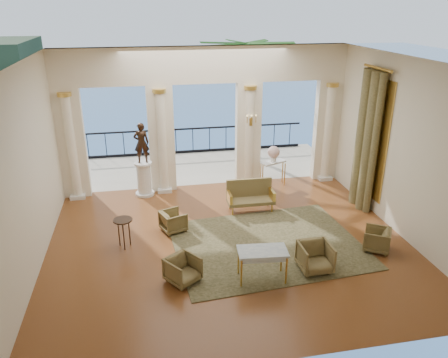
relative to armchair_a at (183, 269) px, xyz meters
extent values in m
plane|color=#4A2608|center=(1.32, 1.39, -0.33)|extent=(9.00, 9.00, 0.00)
plane|color=#F1E7CA|center=(1.32, -2.61, 1.92)|extent=(9.00, 0.00, 9.00)
plane|color=#F1E7CA|center=(-3.18, 1.39, 1.92)|extent=(0.00, 8.00, 8.00)
plane|color=#F1E7CA|center=(5.82, 1.39, 1.92)|extent=(0.00, 8.00, 8.00)
plane|color=white|center=(1.32, 1.39, 4.17)|extent=(9.00, 9.00, 0.00)
cube|color=#F8E6CC|center=(1.32, 5.24, 3.62)|extent=(9.00, 0.30, 1.10)
cube|color=#F8E6CC|center=(-2.78, 5.24, 1.37)|extent=(0.80, 0.30, 3.40)
cylinder|color=#F8E6CC|center=(-2.78, 5.06, 1.27)|extent=(0.28, 0.28, 3.20)
cylinder|color=gold|center=(-2.78, 5.06, 2.92)|extent=(0.40, 0.40, 0.12)
cube|color=silver|center=(-2.78, 5.06, -0.27)|extent=(0.45, 0.45, 0.12)
cube|color=#F8E6CC|center=(-0.08, 5.24, 1.37)|extent=(0.80, 0.30, 3.40)
cylinder|color=#F8E6CC|center=(-0.08, 5.06, 1.27)|extent=(0.28, 0.28, 3.20)
cylinder|color=gold|center=(-0.08, 5.06, 2.92)|extent=(0.40, 0.40, 0.12)
cube|color=silver|center=(-0.08, 5.06, -0.27)|extent=(0.45, 0.45, 0.12)
cube|color=#F8E6CC|center=(2.72, 5.24, 1.37)|extent=(0.80, 0.30, 3.40)
cylinder|color=#F8E6CC|center=(2.72, 5.06, 1.27)|extent=(0.28, 0.28, 3.20)
cylinder|color=gold|center=(2.72, 5.06, 2.92)|extent=(0.40, 0.40, 0.12)
cube|color=silver|center=(2.72, 5.06, -0.27)|extent=(0.45, 0.45, 0.12)
cube|color=#F8E6CC|center=(5.42, 5.24, 1.37)|extent=(0.80, 0.30, 3.40)
cylinder|color=#F8E6CC|center=(5.42, 5.06, 1.27)|extent=(0.28, 0.28, 3.20)
cylinder|color=gold|center=(5.42, 5.06, 2.92)|extent=(0.40, 0.40, 0.12)
cube|color=silver|center=(5.42, 5.06, -0.27)|extent=(0.45, 0.45, 0.12)
cube|color=#A19785|center=(1.32, 7.19, -0.38)|extent=(10.00, 3.60, 0.10)
cube|color=black|center=(1.32, 8.79, 0.67)|extent=(9.00, 0.06, 0.06)
cube|color=black|center=(1.32, 8.79, -0.28)|extent=(9.00, 0.06, 0.10)
cylinder|color=black|center=(1.32, 8.79, 0.17)|extent=(0.03, 0.03, 1.00)
cylinder|color=black|center=(-2.78, 8.79, 0.17)|extent=(0.03, 0.03, 1.00)
cylinder|color=black|center=(5.42, 8.79, 0.17)|extent=(0.03, 0.03, 1.00)
cylinder|color=#4C3823|center=(3.32, 7.99, 1.77)|extent=(0.20, 0.20, 4.20)
plane|color=#224A89|center=(1.32, 61.39, -6.33)|extent=(160.00, 160.00, 0.00)
cylinder|color=brown|center=(5.62, 2.44, 1.67)|extent=(0.26, 0.26, 4.00)
cylinder|color=brown|center=(5.58, 2.89, 1.67)|extent=(0.32, 0.32, 4.00)
cylinder|color=brown|center=(5.62, 3.34, 1.67)|extent=(0.26, 0.26, 4.00)
cylinder|color=gold|center=(5.67, 2.89, 3.72)|extent=(0.08, 1.40, 0.08)
cube|color=gold|center=(5.79, 2.89, 1.77)|extent=(0.04, 1.60, 3.40)
cube|color=gold|center=(2.72, 4.92, 1.87)|extent=(0.10, 0.04, 0.25)
cylinder|color=gold|center=(2.58, 4.84, 1.97)|extent=(0.02, 0.02, 0.22)
cylinder|color=gold|center=(2.72, 4.84, 1.97)|extent=(0.02, 0.02, 0.22)
cylinder|color=gold|center=(2.86, 4.84, 1.97)|extent=(0.02, 0.02, 0.22)
cube|color=#2C2F16|center=(2.25, 1.15, -0.32)|extent=(4.86, 3.92, 0.02)
imported|color=#43381A|center=(0.00, 0.00, 0.00)|extent=(0.86, 0.85, 0.65)
imported|color=#43381A|center=(3.00, -0.12, 0.04)|extent=(0.71, 0.67, 0.73)
imported|color=#43381A|center=(4.82, 0.42, -0.01)|extent=(0.81, 0.82, 0.63)
imported|color=#43381A|center=(-0.01, 2.35, -0.02)|extent=(0.74, 0.76, 0.62)
cube|color=#43381A|center=(2.31, 3.14, -0.02)|extent=(1.37, 0.58, 0.10)
cube|color=#43381A|center=(2.32, 3.40, 0.30)|extent=(1.36, 0.10, 0.55)
cube|color=gold|center=(1.68, 3.15, 0.16)|extent=(0.09, 0.55, 0.26)
cube|color=gold|center=(2.95, 3.13, 0.16)|extent=(0.09, 0.55, 0.26)
cylinder|color=gold|center=(1.73, 2.93, -0.20)|extent=(0.05, 0.05, 0.25)
cylinder|color=gold|center=(2.89, 2.91, -0.20)|extent=(0.05, 0.05, 0.25)
cylinder|color=gold|center=(1.73, 3.37, -0.20)|extent=(0.05, 0.05, 0.25)
cylinder|color=gold|center=(2.90, 3.35, -0.20)|extent=(0.05, 0.05, 0.25)
cube|color=#90A4B3|center=(1.71, -0.24, 0.38)|extent=(1.12, 0.68, 0.05)
cylinder|color=gold|center=(1.21, -0.44, 0.02)|extent=(0.04, 0.04, 0.69)
cylinder|color=gold|center=(2.17, -0.53, 0.02)|extent=(0.04, 0.04, 0.69)
cylinder|color=gold|center=(1.25, 0.04, 0.02)|extent=(0.04, 0.04, 0.69)
cylinder|color=gold|center=(2.22, -0.05, 0.02)|extent=(0.04, 0.04, 0.69)
cylinder|color=silver|center=(-0.71, 4.89, -0.29)|extent=(0.60, 0.60, 0.08)
cylinder|color=silver|center=(-0.71, 4.89, 0.22)|extent=(0.44, 0.44, 0.95)
cylinder|color=silver|center=(-0.71, 4.89, 0.74)|extent=(0.56, 0.56, 0.06)
imported|color=black|center=(-0.71, 4.89, 1.40)|extent=(0.48, 0.33, 1.26)
cube|color=silver|center=(3.52, 4.94, 0.46)|extent=(0.92, 0.64, 0.05)
cylinder|color=gold|center=(3.22, 4.68, 0.06)|extent=(0.04, 0.04, 0.76)
cylinder|color=gold|center=(3.92, 4.98, 0.06)|extent=(0.04, 0.04, 0.76)
cylinder|color=gold|center=(3.12, 4.90, 0.06)|extent=(0.04, 0.04, 0.76)
cylinder|color=gold|center=(3.82, 5.20, 0.06)|extent=(0.04, 0.04, 0.76)
cylinder|color=white|center=(3.52, 4.94, 0.61)|extent=(0.20, 0.20, 0.25)
sphere|color=#D99A9B|center=(3.52, 4.94, 0.82)|extent=(0.40, 0.40, 0.40)
cylinder|color=black|center=(-1.28, 1.74, 0.42)|extent=(0.47, 0.47, 0.03)
cylinder|color=black|center=(-1.15, 1.81, 0.04)|extent=(0.03, 0.03, 0.73)
cylinder|color=black|center=(-1.41, 1.82, 0.04)|extent=(0.03, 0.03, 0.73)
cylinder|color=black|center=(-1.28, 1.59, 0.04)|extent=(0.03, 0.03, 0.73)
camera|label=1|loc=(-0.64, -8.07, 5.37)|focal=35.00mm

